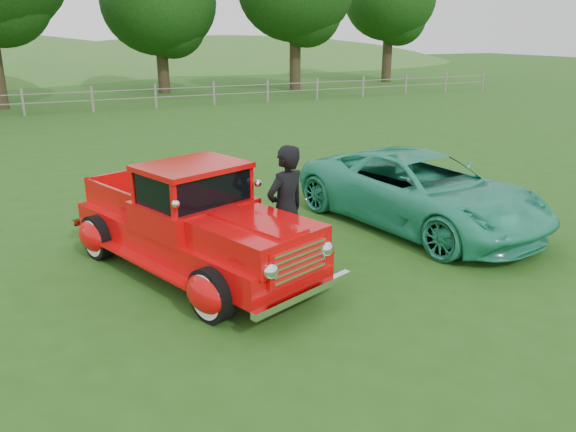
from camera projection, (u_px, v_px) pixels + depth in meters
name	position (u px, v px, depth m)	size (l,w,h in m)	color
ground	(280.00, 312.00, 7.76)	(140.00, 140.00, 0.00)	#244F15
distant_hills	(16.00, 113.00, 58.87)	(116.00, 60.00, 18.00)	#326525
fence_line	(92.00, 99.00, 26.54)	(48.00, 0.12, 1.20)	gray
tree_near_east	(159.00, 3.00, 33.10)	(6.80, 6.80, 8.33)	black
red_pickup	(193.00, 224.00, 8.86)	(3.45, 5.28, 1.78)	black
teal_sedan	(420.00, 190.00, 10.99)	(2.40, 5.21, 1.45)	#29A47D
man	(286.00, 210.00, 8.79)	(0.75, 0.49, 2.06)	black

